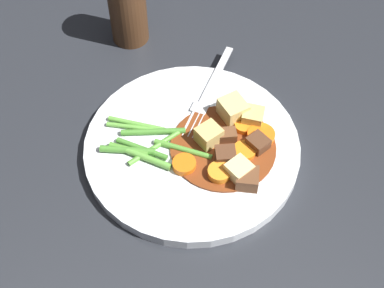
% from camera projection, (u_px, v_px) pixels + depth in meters
% --- Properties ---
extents(ground_plane, '(3.00, 3.00, 0.00)m').
position_uv_depth(ground_plane, '(192.00, 151.00, 0.71)').
color(ground_plane, '#26282D').
extents(dinner_plate, '(0.28, 0.28, 0.02)m').
position_uv_depth(dinner_plate, '(192.00, 148.00, 0.71)').
color(dinner_plate, white).
rests_on(dinner_plate, ground_plane).
extents(stew_sauce, '(0.14, 0.14, 0.00)m').
position_uv_depth(stew_sauce, '(223.00, 147.00, 0.69)').
color(stew_sauce, brown).
rests_on(stew_sauce, dinner_plate).
extents(carrot_slice_0, '(0.04, 0.04, 0.01)m').
position_uv_depth(carrot_slice_0, '(219.00, 173.00, 0.66)').
color(carrot_slice_0, orange).
rests_on(carrot_slice_0, dinner_plate).
extents(carrot_slice_1, '(0.04, 0.04, 0.01)m').
position_uv_depth(carrot_slice_1, '(184.00, 165.00, 0.67)').
color(carrot_slice_1, orange).
rests_on(carrot_slice_1, dinner_plate).
extents(carrot_slice_2, '(0.03, 0.03, 0.01)m').
position_uv_depth(carrot_slice_2, '(244.00, 127.00, 0.71)').
color(carrot_slice_2, orange).
rests_on(carrot_slice_2, dinner_plate).
extents(carrot_slice_3, '(0.05, 0.05, 0.01)m').
position_uv_depth(carrot_slice_3, '(261.00, 136.00, 0.70)').
color(carrot_slice_3, orange).
rests_on(carrot_slice_3, dinner_plate).
extents(carrot_slice_4, '(0.03, 0.03, 0.01)m').
position_uv_depth(carrot_slice_4, '(244.00, 151.00, 0.69)').
color(carrot_slice_4, orange).
rests_on(carrot_slice_4, dinner_plate).
extents(potato_chunk_0, '(0.03, 0.03, 0.02)m').
position_uv_depth(potato_chunk_0, '(253.00, 117.00, 0.71)').
color(potato_chunk_0, '#DBBC6B').
rests_on(potato_chunk_0, dinner_plate).
extents(potato_chunk_1, '(0.04, 0.04, 0.03)m').
position_uv_depth(potato_chunk_1, '(233.00, 110.00, 0.71)').
color(potato_chunk_1, '#E5CC7A').
rests_on(potato_chunk_1, dinner_plate).
extents(potato_chunk_2, '(0.04, 0.04, 0.03)m').
position_uv_depth(potato_chunk_2, '(209.00, 138.00, 0.69)').
color(potato_chunk_2, '#DBBC6B').
rests_on(potato_chunk_2, dinner_plate).
extents(potato_chunk_3, '(0.04, 0.04, 0.02)m').
position_uv_depth(potato_chunk_3, '(239.00, 170.00, 0.66)').
color(potato_chunk_3, '#EAD68C').
rests_on(potato_chunk_3, dinner_plate).
extents(meat_chunk_0, '(0.03, 0.02, 0.02)m').
position_uv_depth(meat_chunk_0, '(227.00, 137.00, 0.69)').
color(meat_chunk_0, brown).
rests_on(meat_chunk_0, dinner_plate).
extents(meat_chunk_1, '(0.03, 0.03, 0.02)m').
position_uv_depth(meat_chunk_1, '(225.00, 156.00, 0.68)').
color(meat_chunk_1, '#56331E').
rests_on(meat_chunk_1, dinner_plate).
extents(meat_chunk_2, '(0.03, 0.03, 0.02)m').
position_uv_depth(meat_chunk_2, '(247.00, 179.00, 0.66)').
color(meat_chunk_2, brown).
rests_on(meat_chunk_2, dinner_plate).
extents(meat_chunk_3, '(0.03, 0.03, 0.02)m').
position_uv_depth(meat_chunk_3, '(258.00, 143.00, 0.69)').
color(meat_chunk_3, '#56331E').
rests_on(meat_chunk_3, dinner_plate).
extents(green_bean_0, '(0.07, 0.03, 0.01)m').
position_uv_depth(green_bean_0, '(133.00, 127.00, 0.71)').
color(green_bean_0, '#66AD42').
rests_on(green_bean_0, dinner_plate).
extents(green_bean_1, '(0.07, 0.05, 0.01)m').
position_uv_depth(green_bean_1, '(156.00, 150.00, 0.69)').
color(green_bean_1, '#599E38').
rests_on(green_bean_1, dinner_plate).
extents(green_bean_2, '(0.06, 0.04, 0.01)m').
position_uv_depth(green_bean_2, '(142.00, 151.00, 0.69)').
color(green_bean_2, '#4C8E33').
rests_on(green_bean_2, dinner_plate).
extents(green_bean_3, '(0.07, 0.04, 0.01)m').
position_uv_depth(green_bean_3, '(137.00, 124.00, 0.71)').
color(green_bean_3, '#66AD42').
rests_on(green_bean_3, dinner_plate).
extents(green_bean_4, '(0.07, 0.02, 0.01)m').
position_uv_depth(green_bean_4, '(127.00, 147.00, 0.69)').
color(green_bean_4, '#4C8E33').
rests_on(green_bean_4, dinner_plate).
extents(green_bean_5, '(0.07, 0.04, 0.01)m').
position_uv_depth(green_bean_5, '(183.00, 149.00, 0.69)').
color(green_bean_5, '#599E38').
rests_on(green_bean_5, dinner_plate).
extents(green_bean_6, '(0.06, 0.04, 0.01)m').
position_uv_depth(green_bean_6, '(148.00, 159.00, 0.68)').
color(green_bean_6, '#66AD42').
rests_on(green_bean_6, dinner_plate).
extents(green_bean_7, '(0.08, 0.02, 0.01)m').
position_uv_depth(green_bean_7, '(153.00, 132.00, 0.71)').
color(green_bean_7, '#4C8E33').
rests_on(green_bean_7, dinner_plate).
extents(green_bean_8, '(0.05, 0.03, 0.01)m').
position_uv_depth(green_bean_8, '(129.00, 150.00, 0.69)').
color(green_bean_8, '#599E38').
rests_on(green_bean_8, dinner_plate).
extents(fork, '(0.10, 0.16, 0.00)m').
position_uv_depth(fork, '(208.00, 93.00, 0.75)').
color(fork, silver).
rests_on(fork, dinner_plate).
extents(pepper_mill, '(0.06, 0.06, 0.12)m').
position_uv_depth(pepper_mill, '(127.00, 6.00, 0.79)').
color(pepper_mill, '#4C2D19').
rests_on(pepper_mill, ground_plane).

